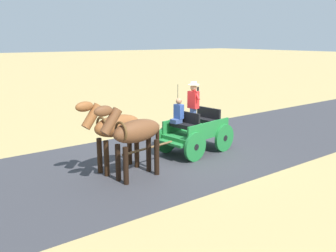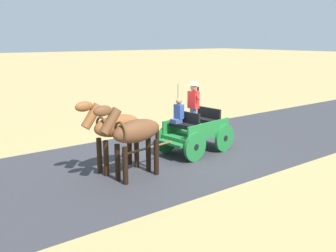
{
  "view_description": "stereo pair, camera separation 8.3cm",
  "coord_description": "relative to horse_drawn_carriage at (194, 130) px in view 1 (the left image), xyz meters",
  "views": [
    {
      "loc": [
        -9.38,
        7.73,
        3.86
      ],
      "look_at": [
        -0.13,
        0.88,
        1.1
      ],
      "focal_mm": 39.07,
      "sensor_mm": 36.0,
      "label": 1
    },
    {
      "loc": [
        -9.43,
        7.66,
        3.86
      ],
      "look_at": [
        -0.13,
        0.88,
        1.1
      ],
      "focal_mm": 39.07,
      "sensor_mm": 36.0,
      "label": 2
    }
  ],
  "objects": [
    {
      "name": "road_surface",
      "position": [
        0.15,
        0.23,
        -0.81
      ],
      "size": [
        6.18,
        160.0,
        0.01
      ],
      "primitive_type": "cube",
      "color": "#38383D",
      "rests_on": "ground"
    },
    {
      "name": "horse_drawn_carriage",
      "position": [
        0.0,
        0.0,
        0.0
      ],
      "size": [
        1.74,
        4.51,
        2.5
      ],
      "color": "#1E7233",
      "rests_on": "ground"
    },
    {
      "name": "horse_off_side",
      "position": [
        0.01,
        3.06,
        0.51
      ],
      "size": [
        0.73,
        2.14,
        2.21
      ],
      "color": "brown",
      "rests_on": "ground"
    },
    {
      "name": "horse_near_side",
      "position": [
        -0.87,
        2.94,
        0.51
      ],
      "size": [
        0.71,
        2.14,
        2.21
      ],
      "color": "brown",
      "rests_on": "ground"
    },
    {
      "name": "ground_plane",
      "position": [
        0.15,
        0.23,
        -0.82
      ],
      "size": [
        200.0,
        200.0,
        0.0
      ],
      "primitive_type": "plane",
      "color": "tan"
    }
  ]
}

